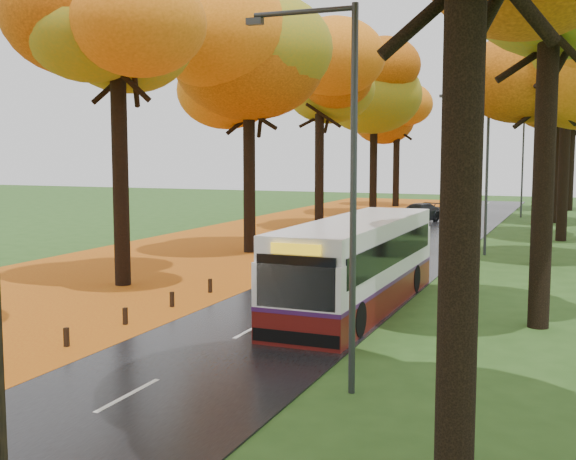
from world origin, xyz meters
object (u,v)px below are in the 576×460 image
Objects in this scene: streetlamp_mid at (482,159)px; car_white at (388,223)px; streetlamp_far at (519,156)px; bus at (358,262)px; car_silver at (383,224)px; car_dark at (417,213)px; streetlamp_near at (342,168)px.

streetlamp_mid reaches higher than car_white.
streetlamp_far is 0.74× the size of bus.
car_white is 0.95× the size of car_silver.
car_dark is at bearing 106.85° from car_white.
streetlamp_near is 37.75m from car_dark.
bus is at bearing -62.15° from car_dark.
streetlamp_far reaches higher than car_dark.
bus reaches higher than car_silver.
streetlamp_near reaches higher than car_white.
car_dark is (-4.28, 29.05, -0.83)m from bus.
streetlamp_mid reaches higher than bus.
streetlamp_near is 1.83× the size of car_silver.
bus is (-2.02, -36.04, -3.18)m from streetlamp_far.
bus is 2.47× the size of car_silver.
car_silver is (-6.30, 27.41, -3.95)m from streetlamp_near.
car_silver is 9.59m from car_dark.
streetlamp_mid is 22.00m from streetlamp_far.
bus is 2.59× the size of car_white.
streetlamp_far reaches higher than car_silver.
streetlamp_near is 1.00× the size of streetlamp_far.
streetlamp_mid reaches higher than car_silver.
streetlamp_far is (0.00, 22.00, 0.00)m from streetlamp_mid.
streetlamp_far is 36.24m from bus.
car_silver reaches higher than car_dark.
streetlamp_near is 44.00m from streetlamp_far.
streetlamp_mid is at bearing 82.17° from bus.
streetlamp_mid is at bearing -90.00° from streetlamp_far.
car_white reaches higher than car_dark.
bus is at bearing -61.37° from car_white.
bus is 19.93m from car_silver.
car_white is 1.05m from car_silver.
streetlamp_far is 10.23m from car_dark.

